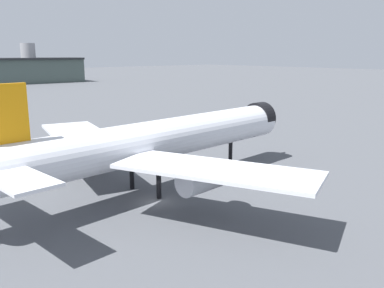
% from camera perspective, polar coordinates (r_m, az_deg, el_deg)
% --- Properties ---
extents(ground, '(900.00, 900.00, 0.00)m').
position_cam_1_polar(ground, '(53.66, -5.14, -7.91)').
color(ground, '#4C4F54').
extents(airliner_near_gate, '(55.99, 50.98, 15.68)m').
position_cam_1_polar(airliner_near_gate, '(56.27, -4.97, 0.39)').
color(airliner_near_gate, silver).
rests_on(airliner_near_gate, ground).
extents(baggage_tug_wing, '(3.37, 2.22, 1.85)m').
position_cam_1_polar(baggage_tug_wing, '(89.37, -10.54, 0.86)').
color(baggage_tug_wing, black).
rests_on(baggage_tug_wing, ground).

